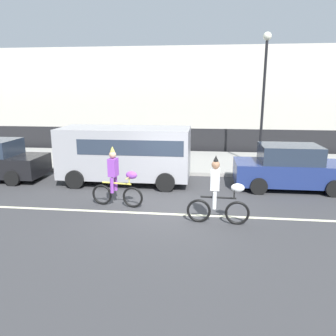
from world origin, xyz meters
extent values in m
plane|color=#38383A|center=(0.00, 0.00, 0.00)|extent=(80.00, 80.00, 0.00)
cube|color=beige|center=(0.00, -0.50, 0.00)|extent=(36.00, 0.14, 0.01)
cube|color=#9E9B93|center=(0.00, 6.50, 0.07)|extent=(60.00, 5.00, 0.15)
cube|color=black|center=(0.00, 9.40, 0.70)|extent=(40.00, 0.08, 1.40)
cube|color=beige|center=(-1.79, 18.00, 3.27)|extent=(28.00, 8.00, 6.53)
torus|color=black|center=(-1.15, -0.06, 0.33)|extent=(0.67, 0.17, 0.67)
torus|color=black|center=(-2.19, 0.09, 0.33)|extent=(0.67, 0.17, 0.67)
cylinder|color=#E5D84C|center=(-1.67, 0.02, 0.75)|extent=(0.96, 0.19, 0.05)
cylinder|color=#E5D84C|center=(-1.82, 0.04, 0.84)|extent=(0.04, 0.04, 0.18)
cylinder|color=#E5D84C|center=(-1.25, -0.05, 0.86)|extent=(0.04, 0.04, 0.23)
cylinder|color=#E5D84C|center=(-1.25, -0.05, 0.98)|extent=(0.11, 0.50, 0.03)
ellipsoid|color=purple|center=(-1.17, -0.06, 1.05)|extent=(0.39, 0.25, 0.24)
cube|color=purple|center=(-1.77, 0.03, 1.26)|extent=(0.28, 0.35, 0.56)
sphere|color=tan|center=(-1.77, 0.03, 1.66)|extent=(0.22, 0.22, 0.22)
cone|color=#E5D84C|center=(-1.77, 0.03, 1.84)|extent=(0.14, 0.14, 0.16)
cylinder|color=purple|center=(-1.79, -0.11, 0.71)|extent=(0.11, 0.11, 0.48)
cylinder|color=purple|center=(-1.75, 0.17, 0.71)|extent=(0.11, 0.11, 0.48)
torus|color=black|center=(1.97, -1.04, 0.33)|extent=(0.67, 0.10, 0.67)
torus|color=black|center=(0.92, -0.99, 0.33)|extent=(0.67, 0.10, 0.67)
cylinder|color=black|center=(1.45, -1.02, 0.75)|extent=(0.97, 0.10, 0.05)
cylinder|color=black|center=(1.30, -1.01, 0.84)|extent=(0.04, 0.04, 0.18)
cylinder|color=black|center=(1.87, -1.04, 0.86)|extent=(0.04, 0.04, 0.23)
cylinder|color=black|center=(1.87, -1.04, 0.98)|extent=(0.06, 0.50, 0.03)
ellipsoid|color=white|center=(1.95, -1.04, 1.05)|extent=(0.37, 0.22, 0.24)
cube|color=white|center=(1.35, -1.01, 1.26)|extent=(0.26, 0.33, 0.56)
sphere|color=#9E7051|center=(1.35, -1.01, 1.66)|extent=(0.22, 0.22, 0.22)
cone|color=black|center=(1.35, -1.01, 1.84)|extent=(0.14, 0.14, 0.16)
cylinder|color=white|center=(1.34, -1.15, 0.71)|extent=(0.11, 0.11, 0.48)
cylinder|color=white|center=(1.36, -0.87, 0.71)|extent=(0.11, 0.11, 0.48)
cube|color=#99999E|center=(-2.04, 2.70, 1.23)|extent=(5.00, 2.00, 1.90)
cube|color=#283342|center=(-1.64, 2.70, 1.58)|extent=(3.90, 2.02, 0.56)
cylinder|color=black|center=(-0.34, 1.70, 0.35)|extent=(0.70, 0.22, 0.70)
cylinder|color=black|center=(-0.34, 3.70, 0.35)|extent=(0.70, 0.22, 0.70)
cylinder|color=black|center=(-3.74, 1.70, 0.35)|extent=(0.70, 0.22, 0.70)
cylinder|color=black|center=(-3.74, 3.70, 0.35)|extent=(0.70, 0.22, 0.70)
cylinder|color=black|center=(-6.25, 1.75, 0.30)|extent=(0.60, 0.20, 0.60)
cylinder|color=black|center=(-6.25, 3.47, 0.30)|extent=(0.60, 0.20, 0.60)
cube|color=navy|center=(4.24, 2.62, 0.60)|extent=(4.10, 1.72, 0.80)
cube|color=#232D3D|center=(4.14, 2.62, 1.32)|extent=(2.10, 1.58, 0.64)
cylinder|color=black|center=(5.51, 1.76, 0.30)|extent=(0.60, 0.20, 0.60)
cylinder|color=black|center=(5.51, 3.48, 0.30)|extent=(0.60, 0.20, 0.60)
cylinder|color=black|center=(2.97, 1.76, 0.30)|extent=(0.60, 0.20, 0.60)
cylinder|color=black|center=(2.97, 3.48, 0.30)|extent=(0.60, 0.20, 0.60)
cylinder|color=black|center=(3.58, 5.76, 2.90)|extent=(0.12, 0.12, 5.50)
sphere|color=#EAEACC|center=(3.58, 5.76, 5.83)|extent=(0.36, 0.36, 0.36)
camera|label=1|loc=(1.05, -9.58, 3.62)|focal=35.00mm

